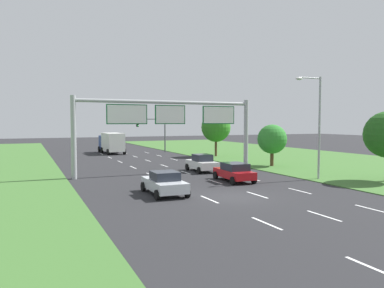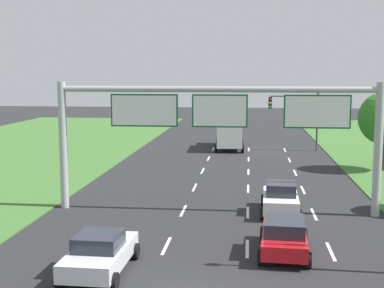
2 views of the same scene
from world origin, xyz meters
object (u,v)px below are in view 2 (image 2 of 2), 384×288
(car_mid_lane, at_px, (100,253))
(box_truck, at_px, (230,131))
(car_lead_silver, at_px, (284,235))
(sign_gantry, at_px, (219,120))
(car_near_red, at_px, (281,198))
(traffic_light_mast, at_px, (297,111))

(car_mid_lane, distance_m, box_truck, 34.11)
(car_lead_silver, bearing_deg, sign_gantry, 118.79)
(car_near_red, height_order, box_truck, box_truck)
(box_truck, xyz_separation_m, traffic_light_mast, (6.45, -0.82, 2.17))
(car_near_red, height_order, traffic_light_mast, traffic_light_mast)
(car_mid_lane, distance_m, traffic_light_mast, 34.72)
(car_mid_lane, xyz_separation_m, sign_gantry, (3.90, 9.35, 4.20))
(car_near_red, bearing_deg, box_truck, 100.32)
(sign_gantry, distance_m, traffic_light_mast, 24.55)
(car_lead_silver, bearing_deg, traffic_light_mast, 87.35)
(car_near_red, bearing_deg, car_lead_silver, -89.98)
(car_lead_silver, relative_size, car_mid_lane, 1.00)
(box_truck, height_order, traffic_light_mast, traffic_light_mast)
(car_near_red, relative_size, car_lead_silver, 0.96)
(box_truck, bearing_deg, car_mid_lane, -97.96)
(car_lead_silver, xyz_separation_m, traffic_light_mast, (3.04, 30.20, 3.09))
(car_near_red, distance_m, car_lead_silver, 6.50)
(car_lead_silver, relative_size, sign_gantry, 0.25)
(car_lead_silver, height_order, traffic_light_mast, traffic_light_mast)
(car_mid_lane, bearing_deg, traffic_light_mast, 74.33)
(car_mid_lane, height_order, traffic_light_mast, traffic_light_mast)
(box_truck, xyz_separation_m, sign_gantry, (0.30, -24.56, 3.26))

